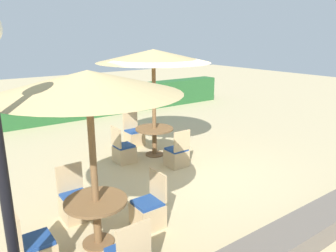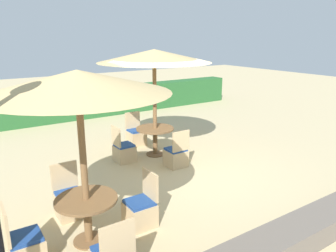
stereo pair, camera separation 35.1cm
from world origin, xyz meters
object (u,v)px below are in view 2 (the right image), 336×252
at_px(round_table_center, 155,134).
at_px(patio_chair_front_left_north, 70,202).
at_px(parasol_front_left, 77,83).
at_px(patio_chair_front_left_east, 141,211).
at_px(parasol_center, 154,56).
at_px(patio_chair_center_north, 136,136).
at_px(patio_chair_front_left_west, 25,248).
at_px(patio_chair_center_west, 124,151).
at_px(patio_chair_center_south, 176,156).
at_px(round_table_front_left, 87,209).

bearing_deg(round_table_center, patio_chair_front_left_north, -147.89).
distance_m(parasol_front_left, patio_chair_front_left_east, 2.36).
relative_size(parasol_center, patio_chair_center_north, 3.04).
distance_m(patio_chair_front_left_west, patio_chair_center_west, 3.93).
distance_m(patio_chair_front_left_east, parasol_center, 4.06).
relative_size(parasol_front_left, patio_chair_front_left_west, 2.83).
relative_size(patio_chair_front_left_north, patio_chair_center_west, 1.00).
bearing_deg(patio_chair_center_west, patio_chair_center_south, 42.84).
xyz_separation_m(patio_chair_front_left_north, patio_chair_center_south, (2.83, 0.81, 0.00)).
relative_size(parasol_center, patio_chair_center_south, 3.04).
xyz_separation_m(round_table_center, patio_chair_center_south, (0.01, -0.96, -0.30)).
distance_m(parasol_center, patio_chair_center_north, 2.51).
relative_size(patio_chair_center_north, patio_chair_center_south, 1.00).
relative_size(round_table_front_left, patio_chair_center_west, 1.00).
relative_size(patio_chair_front_left_west, patio_chair_center_south, 1.00).
height_order(patio_chair_front_left_north, patio_chair_center_north, same).
bearing_deg(parasol_front_left, patio_chair_center_west, 54.64).
xyz_separation_m(patio_chair_front_left_east, patio_chair_center_west, (1.03, 2.75, 0.00)).
relative_size(patio_chair_front_left_west, patio_chair_front_left_east, 1.00).
relative_size(round_table_front_left, patio_chair_center_south, 1.00).
xyz_separation_m(patio_chair_front_left_east, parasol_center, (1.94, 2.72, 2.30)).
bearing_deg(patio_chair_center_west, patio_chair_front_left_west, -46.03).
relative_size(round_table_front_left, parasol_center, 0.33).
xyz_separation_m(patio_chair_front_left_east, patio_chair_center_south, (1.94, 1.76, 0.00)).
distance_m(parasol_front_left, patio_chair_center_west, 3.97).
height_order(patio_chair_front_left_north, patio_chair_center_west, same).
bearing_deg(parasol_front_left, parasol_center, 43.48).
distance_m(round_table_front_left, patio_chair_front_left_west, 0.96).
distance_m(parasol_front_left, parasol_center, 3.89).
bearing_deg(patio_chair_center_west, round_table_center, 88.49).
distance_m(patio_chair_front_left_west, round_table_center, 4.62).
height_order(parasol_front_left, patio_chair_center_north, parasol_front_left).
bearing_deg(round_table_front_left, patio_chair_front_left_west, -178.12).
height_order(parasol_front_left, patio_chair_center_south, parasol_front_left).
height_order(round_table_front_left, parasol_center, parasol_center).
relative_size(patio_chair_front_left_east, patio_chair_center_north, 1.00).
bearing_deg(round_table_center, patio_chair_center_south, -89.66).
xyz_separation_m(patio_chair_front_left_west, patio_chair_front_left_north, (0.91, 0.93, 0.00)).
height_order(patio_chair_front_left_west, parasol_center, parasol_center).
xyz_separation_m(round_table_front_left, patio_chair_front_left_north, (-0.00, 0.90, -0.28)).
bearing_deg(patio_chair_center_north, patio_chair_front_left_north, 44.91).
bearing_deg(patio_chair_front_left_north, round_table_front_left, 90.31).
relative_size(patio_chair_front_left_north, patio_chair_center_south, 1.00).
xyz_separation_m(patio_chair_front_left_east, round_table_center, (1.94, 2.72, 0.30)).
relative_size(parasol_front_left, patio_chair_center_north, 2.83).
distance_m(round_table_center, patio_chair_center_south, 1.00).
relative_size(round_table_front_left, patio_chair_front_left_north, 1.00).
relative_size(patio_chair_center_west, patio_chair_center_south, 1.00).
height_order(patio_chair_front_left_west, patio_chair_front_left_east, same).
relative_size(patio_chair_front_left_east, round_table_center, 0.95).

